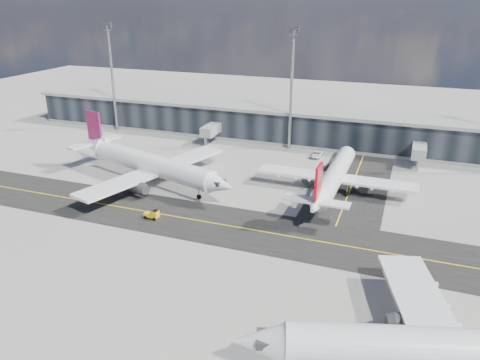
{
  "coord_description": "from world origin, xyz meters",
  "views": [
    {
      "loc": [
        27.22,
        -59.95,
        35.4
      ],
      "look_at": [
        0.39,
        12.07,
        5.0
      ],
      "focal_mm": 35.0,
      "sensor_mm": 36.0,
      "label": 1
    }
  ],
  "objects": [
    {
      "name": "taxiway_lanes",
      "position": [
        3.91,
        10.74,
        0.01
      ],
      "size": [
        180.0,
        63.0,
        0.03
      ],
      "color": "black",
      "rests_on": "ground"
    },
    {
      "name": "floodlight_masts",
      "position": [
        0.0,
        48.0,
        15.61
      ],
      "size": [
        102.5,
        0.7,
        28.9
      ],
      "color": "gray",
      "rests_on": "ground"
    },
    {
      "name": "airliner_af",
      "position": [
        -20.36,
        16.05,
        4.09
      ],
      "size": [
        41.05,
        35.38,
        12.4
      ],
      "rotation": [
        0.0,
        0.0,
        -1.87
      ],
      "color": "white",
      "rests_on": "ground"
    },
    {
      "name": "airliner_near",
      "position": [
        35.22,
        -20.02,
        4.33
      ],
      "size": [
        43.45,
        37.43,
        13.09
      ],
      "rotation": [
        0.0,
        0.0,
        1.86
      ],
      "color": "silver",
      "rests_on": "ground"
    },
    {
      "name": "baggage_tug",
      "position": [
        -11.63,
        1.91,
        0.82
      ],
      "size": [
        2.66,
        1.44,
        1.64
      ],
      "rotation": [
        0.0,
        0.0,
        -1.61
      ],
      "color": "#FFB80D",
      "rests_on": "ground"
    },
    {
      "name": "terminal_concourse",
      "position": [
        0.04,
        54.93,
        4.09
      ],
      "size": [
        152.0,
        19.8,
        8.8
      ],
      "color": "black",
      "rests_on": "ground"
    },
    {
      "name": "ground",
      "position": [
        0.0,
        0.0,
        0.0
      ],
      "size": [
        300.0,
        300.0,
        0.0
      ],
      "primitive_type": "plane",
      "color": "gray",
      "rests_on": "ground"
    },
    {
      "name": "airliner_redtail",
      "position": [
        15.14,
        23.63,
        3.52
      ],
      "size": [
        30.52,
        35.87,
        10.65
      ],
      "rotation": [
        0.0,
        0.0,
        -0.02
      ],
      "color": "white",
      "rests_on": "ground"
    },
    {
      "name": "service_van",
      "position": [
        7.79,
        44.0,
        0.67
      ],
      "size": [
        2.57,
        4.95,
        1.33
      ],
      "primitive_type": "imported",
      "rotation": [
        0.0,
        0.0,
        -0.08
      ],
      "color": "white",
      "rests_on": "ground"
    }
  ]
}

